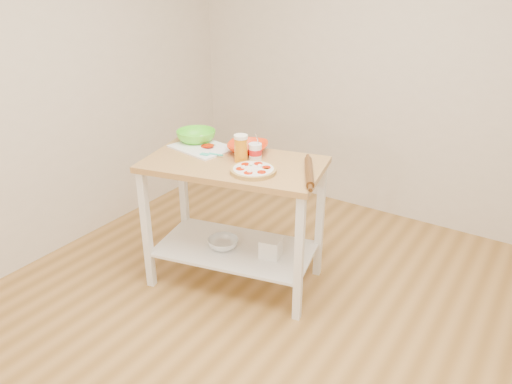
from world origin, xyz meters
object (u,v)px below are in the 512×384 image
(prep_island, at_px, (234,197))
(rolling_pin, at_px, (309,172))
(cutting_board, at_px, (202,147))
(yogurt_tub, at_px, (255,152))
(beer_pint, at_px, (241,148))
(orange_bowl, at_px, (248,148))
(shelf_glass_bowl, at_px, (223,243))
(spatula, at_px, (211,154))
(green_bowl, at_px, (196,136))
(shelf_bin, at_px, (271,248))
(pizza, at_px, (253,170))
(knife, at_px, (195,141))

(prep_island, distance_m, rolling_pin, 0.59)
(cutting_board, distance_m, yogurt_tub, 0.42)
(beer_pint, bearing_deg, orange_bowl, 109.54)
(shelf_glass_bowl, bearing_deg, spatula, 160.44)
(orange_bowl, xyz_separation_m, green_bowl, (-0.42, -0.03, 0.01))
(rolling_pin, bearing_deg, cutting_board, 177.59)
(prep_island, bearing_deg, yogurt_tub, 49.88)
(orange_bowl, distance_m, shelf_bin, 0.69)
(rolling_pin, distance_m, shelf_bin, 0.65)
(orange_bowl, bearing_deg, spatula, -128.11)
(rolling_pin, bearing_deg, green_bowl, 173.45)
(green_bowl, distance_m, shelf_glass_bowl, 0.78)
(prep_island, distance_m, orange_bowl, 0.35)
(prep_island, distance_m, green_bowl, 0.56)
(pizza, distance_m, green_bowl, 0.70)
(orange_bowl, bearing_deg, pizza, -50.66)
(cutting_board, relative_size, beer_pint, 2.52)
(rolling_pin, distance_m, shelf_glass_bowl, 0.87)
(beer_pint, height_order, shelf_bin, beer_pint)
(spatula, relative_size, green_bowl, 0.54)
(cutting_board, relative_size, spatula, 3.02)
(cutting_board, bearing_deg, spatula, -23.58)
(rolling_pin, height_order, shelf_glass_bowl, rolling_pin)
(pizza, xyz_separation_m, knife, (-0.64, 0.23, 0.00))
(pizza, height_order, knife, pizza)
(cutting_board, bearing_deg, prep_island, -5.69)
(pizza, height_order, shelf_glass_bowl, pizza)
(prep_island, distance_m, yogurt_tub, 0.34)
(cutting_board, relative_size, shelf_glass_bowl, 2.09)
(yogurt_tub, bearing_deg, rolling_pin, -7.35)
(beer_pint, xyz_separation_m, yogurt_tub, (0.06, 0.08, -0.04))
(beer_pint, relative_size, shelf_glass_bowl, 0.83)
(green_bowl, height_order, yogurt_tub, yogurt_tub)
(pizza, height_order, orange_bowl, orange_bowl)
(pizza, relative_size, green_bowl, 1.03)
(pizza, xyz_separation_m, green_bowl, (-0.65, 0.25, 0.03))
(cutting_board, height_order, beer_pint, beer_pint)
(cutting_board, height_order, shelf_glass_bowl, cutting_board)
(pizza, bearing_deg, knife, 160.67)
(knife, xyz_separation_m, shelf_glass_bowl, (0.37, -0.19, -0.62))
(cutting_board, bearing_deg, yogurt_tub, 12.49)
(cutting_board, height_order, spatula, cutting_board)
(cutting_board, relative_size, shelf_bin, 3.40)
(spatula, relative_size, shelf_glass_bowl, 0.69)
(pizza, xyz_separation_m, yogurt_tub, (-0.11, 0.19, 0.04))
(cutting_board, relative_size, knife, 1.65)
(spatula, height_order, shelf_glass_bowl, spatula)
(rolling_pin, bearing_deg, beer_pint, -177.00)
(spatula, relative_size, knife, 0.55)
(knife, bearing_deg, rolling_pin, -4.09)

